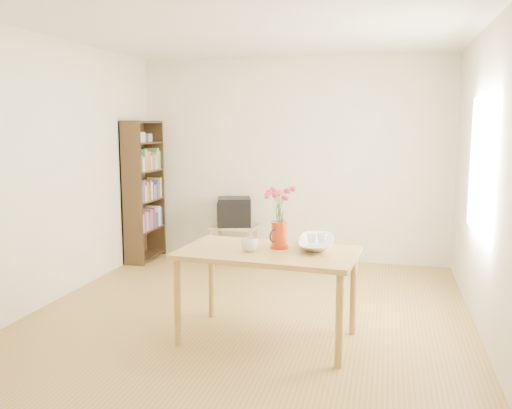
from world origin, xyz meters
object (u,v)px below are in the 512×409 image
(television, at_px, (234,211))
(pitcher, at_px, (279,236))
(table, at_px, (268,260))
(bowl, at_px, (316,223))
(mug, at_px, (250,245))

(television, bearing_deg, pitcher, -83.30)
(table, height_order, pitcher, pitcher)
(pitcher, bearing_deg, table, -101.43)
(pitcher, relative_size, bowl, 0.52)
(mug, xyz_separation_m, television, (-0.86, 2.53, -0.16))
(table, relative_size, bowl, 3.41)
(mug, bearing_deg, pitcher, -172.59)
(bowl, relative_size, television, 0.84)
(pitcher, height_order, television, pitcher)
(pitcher, xyz_separation_m, television, (-1.06, 2.37, -0.21))
(mug, xyz_separation_m, bowl, (0.49, 0.28, 0.15))
(table, bearing_deg, bowl, 36.27)
(pitcher, height_order, bowl, bowl)
(table, distance_m, television, 2.66)
(table, height_order, bowl, bowl)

